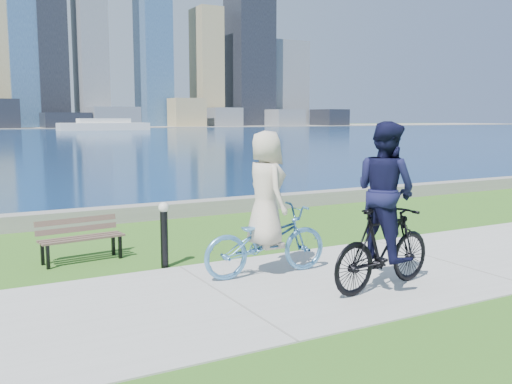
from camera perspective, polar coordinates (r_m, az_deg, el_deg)
ground at (r=10.07m, az=18.19°, el=-6.63°), size 320.00×320.00×0.00m
concrete_path at (r=10.07m, az=18.19°, el=-6.57°), size 80.00×3.50×0.02m
seawall at (r=14.88m, az=0.60°, el=-1.06°), size 90.00×0.50×0.35m
bay_water at (r=79.01m, az=-23.46°, el=5.17°), size 320.00×131.00×0.01m
ferry_far at (r=105.33m, az=-14.98°, el=6.45°), size 15.62×4.46×2.12m
park_bench at (r=9.98m, az=-17.18°, el=-4.16°), size 1.42×0.64×0.71m
bollard_lamp at (r=9.20m, az=-9.18°, el=-3.80°), size 0.17×0.17×1.06m
cyclist_woman at (r=8.57m, az=0.99°, el=-3.03°), size 0.79×2.03×2.18m
cyclist_man at (r=8.03m, az=12.71°, el=-2.73°), size 0.85×1.98×2.32m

